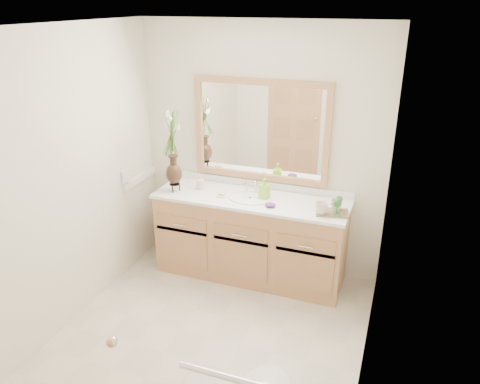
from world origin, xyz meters
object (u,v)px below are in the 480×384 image
at_px(flower_vase, 172,141).
at_px(tray, 332,213).
at_px(tumbler, 200,184).
at_px(soap_bottle, 264,189).

relative_size(flower_vase, tray, 2.65).
xyz_separation_m(tumbler, soap_bottle, (0.65, 0.01, 0.04)).
xyz_separation_m(flower_vase, tumbler, (0.21, 0.13, -0.46)).
bearing_deg(flower_vase, soap_bottle, 9.45).
height_order(flower_vase, soap_bottle, flower_vase).
height_order(flower_vase, tumbler, flower_vase).
bearing_deg(tumbler, flower_vase, -147.32).
relative_size(soap_bottle, tray, 0.61).
relative_size(flower_vase, tumbler, 7.84).
height_order(tumbler, soap_bottle, soap_bottle).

